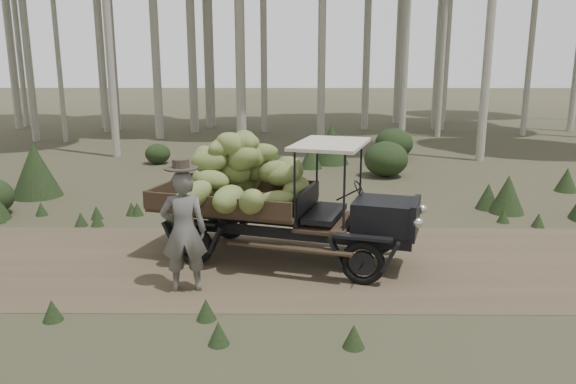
{
  "coord_description": "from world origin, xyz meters",
  "views": [
    {
      "loc": [
        0.81,
        -9.04,
        3.39
      ],
      "look_at": [
        0.74,
        0.18,
        1.2
      ],
      "focal_mm": 35.0,
      "sensor_mm": 36.0,
      "label": 1
    }
  ],
  "objects": [
    {
      "name": "farmer",
      "position": [
        -0.79,
        -1.17,
        0.95
      ],
      "size": [
        0.72,
        0.55,
        2.0
      ],
      "rotation": [
        0.0,
        0.0,
        3.27
      ],
      "color": "#57554F",
      "rests_on": "ground"
    },
    {
      "name": "ground",
      "position": [
        0.0,
        0.0,
        0.0
      ],
      "size": [
        120.0,
        120.0,
        0.0
      ],
      "primitive_type": "plane",
      "color": "#473D2B",
      "rests_on": "ground"
    },
    {
      "name": "undergrowth",
      "position": [
        0.14,
        -0.1,
        0.55
      ],
      "size": [
        24.11,
        22.4,
        1.37
      ],
      "color": "#233319",
      "rests_on": "ground"
    },
    {
      "name": "banana_truck",
      "position": [
        0.32,
        0.28,
        1.31
      ],
      "size": [
        4.74,
        2.77,
        2.29
      ],
      "rotation": [
        0.0,
        0.0,
        -0.3
      ],
      "color": "black",
      "rests_on": "ground"
    },
    {
      "name": "dirt_track",
      "position": [
        0.0,
        0.0,
        0.0
      ],
      "size": [
        70.0,
        4.0,
        0.01
      ],
      "primitive_type": "cube",
      "color": "brown",
      "rests_on": "ground"
    }
  ]
}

